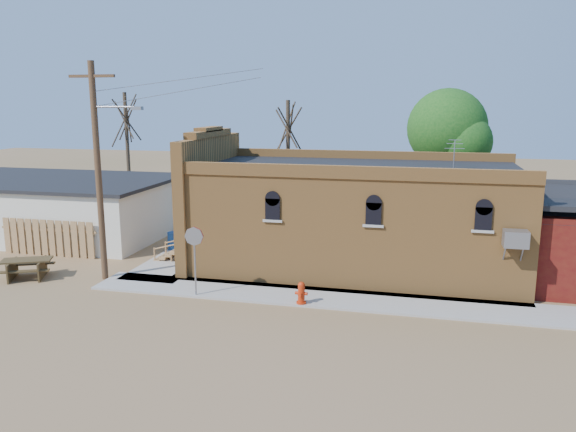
% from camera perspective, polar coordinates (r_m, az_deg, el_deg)
% --- Properties ---
extents(ground, '(120.00, 120.00, 0.00)m').
position_cam_1_polar(ground, '(21.16, -0.26, -8.94)').
color(ground, olive).
rests_on(ground, ground).
extents(sidewalk_south, '(19.00, 2.20, 0.08)m').
position_cam_1_polar(sidewalk_south, '(21.70, 4.20, -8.32)').
color(sidewalk_south, '#9E9991').
rests_on(sidewalk_south, ground).
extents(sidewalk_west, '(2.60, 10.00, 0.08)m').
position_cam_1_polar(sidewalk_west, '(28.52, -9.78, -3.59)').
color(sidewalk_west, '#9E9991').
rests_on(sidewalk_west, ground).
extents(brick_bar, '(16.40, 7.97, 6.30)m').
position_cam_1_polar(brick_bar, '(25.45, 6.26, -0.00)').
color(brick_bar, '#B87838').
rests_on(brick_bar, ground).
extents(storage_building, '(20.40, 8.40, 3.17)m').
position_cam_1_polar(storage_building, '(36.58, -27.21, 1.12)').
color(storage_building, silver).
rests_on(storage_building, ground).
extents(wood_fence, '(5.20, 0.10, 1.80)m').
position_cam_1_polar(wood_fence, '(29.67, -23.18, -2.07)').
color(wood_fence, olive).
rests_on(wood_fence, ground).
extents(utility_pole, '(3.12, 0.26, 9.00)m').
position_cam_1_polar(utility_pole, '(24.30, -18.64, 4.72)').
color(utility_pole, '#4A301D').
rests_on(utility_pole, ground).
extents(tree_bare_near, '(2.80, 2.80, 7.65)m').
position_cam_1_polar(tree_bare_near, '(33.20, -0.00, 9.06)').
color(tree_bare_near, '#453827').
rests_on(tree_bare_near, ground).
extents(tree_bare_far, '(2.80, 2.80, 8.16)m').
position_cam_1_polar(tree_bare_far, '(38.17, -16.15, 9.53)').
color(tree_bare_far, '#453827').
rests_on(tree_bare_far, ground).
extents(tree_leafy, '(4.40, 4.40, 8.15)m').
position_cam_1_polar(tree_leafy, '(32.82, 15.86, 8.55)').
color(tree_leafy, '#453827').
rests_on(tree_leafy, ground).
extents(fire_hydrant, '(0.48, 0.46, 0.83)m').
position_cam_1_polar(fire_hydrant, '(20.87, 1.36, -7.81)').
color(fire_hydrant, red).
rests_on(fire_hydrant, sidewalk_south).
extents(stop_sign, '(0.73, 0.13, 2.69)m').
position_cam_1_polar(stop_sign, '(21.61, -9.50, -2.71)').
color(stop_sign, gray).
rests_on(stop_sign, sidewalk_south).
extents(trash_barrel, '(0.76, 0.76, 0.88)m').
position_cam_1_polar(trash_barrel, '(28.89, -11.56, -2.48)').
color(trash_barrel, navy).
rests_on(trash_barrel, sidewalk_west).
extents(picnic_table, '(2.44, 2.19, 0.83)m').
position_cam_1_polar(picnic_table, '(26.43, -24.99, -4.61)').
color(picnic_table, '#46351C').
rests_on(picnic_table, ground).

